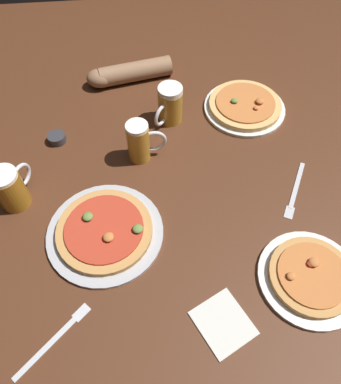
% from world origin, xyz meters
% --- Properties ---
extents(ground_plane, '(2.40, 2.40, 0.03)m').
position_xyz_m(ground_plane, '(0.00, 0.00, -0.01)').
color(ground_plane, '#4C2816').
extents(pizza_plate_near, '(0.33, 0.33, 0.05)m').
position_xyz_m(pizza_plate_near, '(-0.20, -0.11, 0.02)').
color(pizza_plate_near, '#B2B2B7').
rests_on(pizza_plate_near, ground_plane).
extents(pizza_plate_far, '(0.30, 0.30, 0.05)m').
position_xyz_m(pizza_plate_far, '(0.31, 0.36, 0.02)').
color(pizza_plate_far, silver).
rests_on(pizza_plate_far, ground_plane).
extents(pizza_plate_side, '(0.28, 0.28, 0.05)m').
position_xyz_m(pizza_plate_side, '(0.34, -0.31, 0.02)').
color(pizza_plate_side, silver).
rests_on(pizza_plate_side, ground_plane).
extents(beer_mug_dark, '(0.11, 0.12, 0.14)m').
position_xyz_m(beer_mug_dark, '(0.03, 0.33, 0.07)').
color(beer_mug_dark, '#B27A23').
rests_on(beer_mug_dark, ground_plane).
extents(beer_mug_amber, '(0.09, 0.13, 0.14)m').
position_xyz_m(beer_mug_amber, '(-0.47, 0.03, 0.07)').
color(beer_mug_amber, '#9E6619').
rests_on(beer_mug_amber, ground_plane).
extents(beer_mug_pale, '(0.13, 0.07, 0.14)m').
position_xyz_m(beer_mug_pale, '(-0.08, 0.17, 0.07)').
color(beer_mug_pale, '#B27A23').
rests_on(beer_mug_pale, ground_plane).
extents(ramekin_sauce, '(0.06, 0.06, 0.03)m').
position_xyz_m(ramekin_sauce, '(-0.36, 0.27, 0.01)').
color(ramekin_sauce, '#333338').
rests_on(ramekin_sauce, ground_plane).
extents(napkin_folded, '(0.17, 0.18, 0.01)m').
position_xyz_m(napkin_folded, '(0.09, -0.40, 0.00)').
color(napkin_folded, silver).
rests_on(napkin_folded, ground_plane).
extents(fork_left, '(0.13, 0.21, 0.01)m').
position_xyz_m(fork_left, '(0.39, -0.02, 0.00)').
color(fork_left, silver).
rests_on(fork_left, ground_plane).
extents(fork_spare, '(0.18, 0.17, 0.01)m').
position_xyz_m(fork_spare, '(-0.32, -0.39, 0.00)').
color(fork_spare, silver).
rests_on(fork_spare, ground_plane).
extents(diner_arm, '(0.33, 0.13, 0.07)m').
position_xyz_m(diner_arm, '(-0.11, 0.56, 0.04)').
color(diner_arm, '#936B4C').
rests_on(diner_arm, ground_plane).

